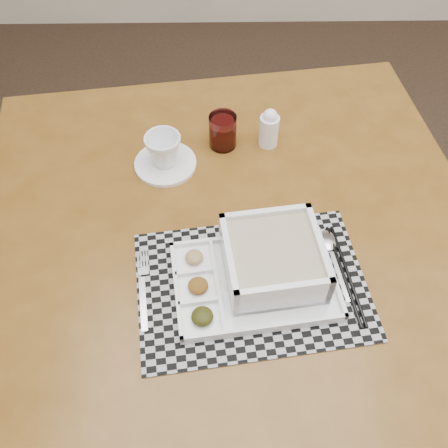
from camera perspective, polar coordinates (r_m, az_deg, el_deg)
The scene contains 11 objects.
floor at distance 1.84m, azimuth 19.53°, elevation -22.72°, with size 5.00×5.00×0.00m, color black.
dining_table at distance 1.15m, azimuth 1.09°, elevation -3.57°, with size 1.24×1.24×0.83m.
placemat at distance 1.01m, azimuth 3.20°, elevation -6.97°, with size 0.46×0.32×0.00m, color #95969C.
serving_tray at distance 1.00m, azimuth 4.94°, elevation -4.73°, with size 0.35×0.26×0.09m.
fork at distance 1.02m, azimuth -9.10°, elevation -7.15°, with size 0.04×0.19×0.00m.
spoon at distance 1.08m, azimuth 11.98°, elevation -2.43°, with size 0.04×0.18×0.01m.
chopsticks at distance 1.05m, azimuth 13.73°, elevation -5.57°, with size 0.05×0.24×0.01m.
saucer at distance 1.22m, azimuth -6.71°, elevation 6.87°, with size 0.15×0.15×0.01m, color white.
cup at distance 1.19m, azimuth -6.91°, elevation 8.39°, with size 0.09×0.09×0.08m, color white.
juice_glass at distance 1.24m, azimuth -0.15°, elevation 10.44°, with size 0.07×0.07×0.09m.
creamer_bottle at distance 1.24m, azimuth 5.17°, elevation 10.86°, with size 0.05×0.05×0.11m.
Camera 1 is at (-0.57, -0.40, 1.70)m, focal length 40.00 mm.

